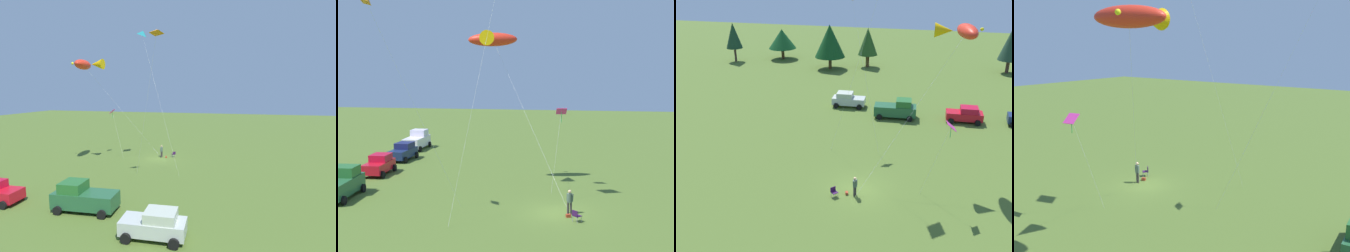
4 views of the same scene
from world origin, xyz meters
The scene contains 10 objects.
ground_plane centered at (0.00, 0.00, 0.00)m, with size 160.00×160.00×0.00m, color #4D6627.
person_kite_flyer centered at (-0.17, -0.89, 1.02)m, with size 0.43×0.51×1.74m.
folding_chair centered at (-1.83, -1.37, 0.49)m, with size 0.68×0.68×0.82m.
backpack_on_grass centered at (-0.87, -0.83, 0.11)m, with size 0.32×0.22×0.22m, color #9F351D.
car_silver_compact centered at (-5.29, 19.36, 0.95)m, with size 4.28×2.37×1.89m.
truck_green_flatbed centered at (1.29, 16.94, 1.10)m, with size 5.11×2.65×2.34m.
car_red_sedan centered at (9.36, 17.41, 0.95)m, with size 4.26×2.32×1.89m.
treeline_distant centered at (-3.04, 39.30, 4.61)m, with size 59.99×10.05×7.81m.
kite_large_fish centered at (7.16, 5.98, 12.53)m, with size 9.02×9.09×13.14m.
kite_diamond_rainbow centered at (6.85, 0.06, 6.39)m, with size 2.27×1.16×6.84m.
Camera 3 is at (5.20, -27.76, 18.20)m, focal length 42.00 mm.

